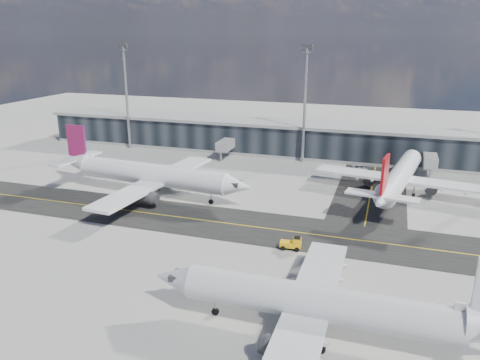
{
  "coord_description": "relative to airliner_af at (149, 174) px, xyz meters",
  "views": [
    {
      "loc": [
        20.66,
        -66.51,
        31.55
      ],
      "look_at": [
        -5.45,
        13.33,
        5.0
      ],
      "focal_mm": 35.0,
      "sensor_mm": 36.0,
      "label": 1
    }
  ],
  "objects": [
    {
      "name": "floodlight_masts",
      "position": [
        24.63,
        34.75,
        11.31
      ],
      "size": [
        102.5,
        0.7,
        28.9
      ],
      "color": "gray",
      "rests_on": "ground"
    },
    {
      "name": "airliner_redtail",
      "position": [
        47.89,
        15.22,
        -0.31
      ],
      "size": [
        34.92,
        40.76,
        12.1
      ],
      "rotation": [
        0.0,
        0.0,
        -0.17
      ],
      "color": "silver",
      "rests_on": "ground"
    },
    {
      "name": "airliner_af",
      "position": [
        0.0,
        0.0,
        0.0
      ],
      "size": [
        43.98,
        37.54,
        13.02
      ],
      "rotation": [
        0.0,
        0.0,
        -1.66
      ],
      "color": "silver",
      "rests_on": "ground"
    },
    {
      "name": "baggage_tug",
      "position": [
        32.76,
        -15.74,
        -3.3
      ],
      "size": [
        3.29,
        1.87,
        1.99
      ],
      "rotation": [
        0.0,
        0.0,
        -1.49
      ],
      "color": "#FFB50D",
      "rests_on": "ground"
    },
    {
      "name": "service_van",
      "position": [
        39.23,
        30.75,
        -3.62
      ],
      "size": [
        4.64,
        5.35,
        1.37
      ],
      "primitive_type": "imported",
      "rotation": [
        0.0,
        0.0,
        0.6
      ],
      "color": "silver",
      "rests_on": "ground"
    },
    {
      "name": "ground",
      "position": [
        24.63,
        -13.25,
        -4.3
      ],
      "size": [
        300.0,
        300.0,
        0.0
      ],
      "primitive_type": "plane",
      "color": "gray",
      "rests_on": "ground"
    },
    {
      "name": "taxiway_lanes",
      "position": [
        28.54,
        -2.51,
        -4.29
      ],
      "size": [
        180.0,
        63.0,
        0.03
      ],
      "color": "black",
      "rests_on": "ground"
    },
    {
      "name": "airliner_near",
      "position": [
        40.17,
        -35.64,
        -0.45
      ],
      "size": [
        39.24,
        33.36,
        11.67
      ],
      "rotation": [
        0.0,
        0.0,
        1.57
      ],
      "color": "silver",
      "rests_on": "ground"
    },
    {
      "name": "terminal_concourse",
      "position": [
        24.67,
        41.68,
        -0.21
      ],
      "size": [
        152.0,
        19.8,
        8.8
      ],
      "color": "black",
      "rests_on": "ground"
    }
  ]
}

